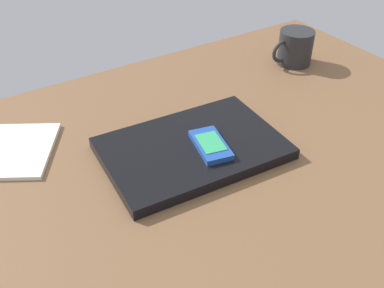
{
  "coord_description": "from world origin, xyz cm",
  "views": [
    {
      "loc": [
        39.39,
        55.15,
        54.14
      ],
      "look_at": [
        4.25,
        -0.16,
        5.0
      ],
      "focal_mm": 40.9,
      "sensor_mm": 36.0,
      "label": 1
    }
  ],
  "objects_px": {
    "coffee_mug": "(295,47)",
    "notepad": "(15,150)",
    "laptop_closed": "(192,148)",
    "cell_phone_on_laptop": "(211,145)"
  },
  "relations": [
    {
      "from": "cell_phone_on_laptop",
      "to": "laptop_closed",
      "type": "bearing_deg",
      "value": -51.71
    },
    {
      "from": "laptop_closed",
      "to": "cell_phone_on_laptop",
      "type": "height_order",
      "value": "cell_phone_on_laptop"
    },
    {
      "from": "coffee_mug",
      "to": "notepad",
      "type": "height_order",
      "value": "coffee_mug"
    },
    {
      "from": "laptop_closed",
      "to": "coffee_mug",
      "type": "relative_size",
      "value": 2.79
    },
    {
      "from": "laptop_closed",
      "to": "notepad",
      "type": "distance_m",
      "value": 0.34
    },
    {
      "from": "coffee_mug",
      "to": "notepad",
      "type": "xyz_separation_m",
      "value": [
        0.71,
        -0.0,
        -0.04
      ]
    },
    {
      "from": "notepad",
      "to": "laptop_closed",
      "type": "bearing_deg",
      "value": 177.82
    },
    {
      "from": "cell_phone_on_laptop",
      "to": "notepad",
      "type": "bearing_deg",
      "value": -34.51
    },
    {
      "from": "cell_phone_on_laptop",
      "to": "coffee_mug",
      "type": "distance_m",
      "value": 0.45
    },
    {
      "from": "laptop_closed",
      "to": "coffee_mug",
      "type": "height_order",
      "value": "coffee_mug"
    }
  ]
}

